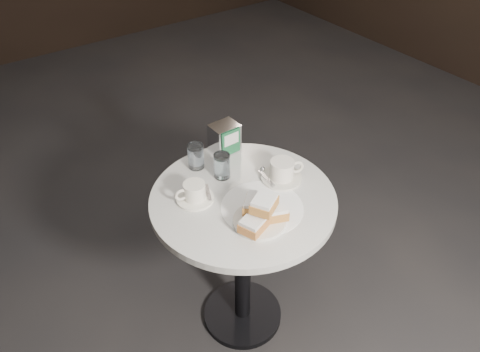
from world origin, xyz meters
name	(u,v)px	position (x,y,z in m)	size (l,w,h in m)	color
ground	(242,315)	(0.00, 0.00, 0.00)	(7.00, 7.00, 0.00)	black
cafe_table	(243,234)	(0.00, 0.00, 0.55)	(0.70, 0.70, 0.74)	black
sugar_spill	(262,207)	(0.02, -0.09, 0.75)	(0.30, 0.30, 0.00)	white
beignet_plate	(261,213)	(-0.03, -0.15, 0.79)	(0.21, 0.20, 0.12)	silver
coffee_cup_left	(194,193)	(-0.16, 0.09, 0.78)	(0.16, 0.16, 0.07)	white
coffee_cup_right	(282,171)	(0.19, 0.00, 0.78)	(0.21, 0.21, 0.08)	beige
water_glass_left	(196,156)	(-0.05, 0.26, 0.80)	(0.08, 0.08, 0.10)	white
water_glass_right	(222,166)	(0.00, 0.15, 0.79)	(0.06, 0.06, 0.10)	white
napkin_dispenser	(225,139)	(0.11, 0.28, 0.81)	(0.11, 0.10, 0.13)	silver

